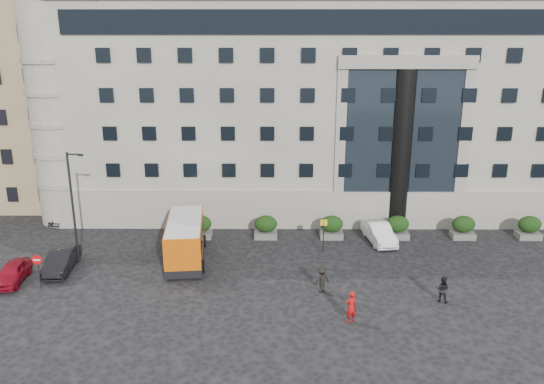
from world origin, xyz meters
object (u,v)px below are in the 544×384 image
at_px(hedge_a, 200,227).
at_px(white_taxi, 379,233).
at_px(no_entry_sign, 38,265).
at_px(parked_car_d, 91,198).
at_px(hedge_e, 463,227).
at_px(hedge_d, 397,227).
at_px(minibus, 185,238).
at_px(pedestrian_a, 351,307).
at_px(pedestrian_c, 322,280).
at_px(parked_car_b, 61,261).
at_px(parked_car_a, 12,273).
at_px(hedge_b, 266,227).
at_px(street_lamp, 73,204).
at_px(pedestrian_b, 442,289).
at_px(bus_stop_sign, 324,230).
at_px(parked_car_c, 66,213).
at_px(red_truck, 79,195).
at_px(hedge_c, 332,227).
at_px(hedge_f, 529,227).

bearing_deg(hedge_a, white_taxi, -3.27).
height_order(no_entry_sign, parked_car_d, no_entry_sign).
bearing_deg(hedge_e, hedge_d, 180.00).
height_order(minibus, white_taxi, minibus).
height_order(minibus, pedestrian_a, minibus).
distance_m(minibus, white_taxi, 14.89).
xyz_separation_m(hedge_e, pedestrian_c, (-11.96, -9.20, -0.08)).
height_order(hedge_a, pedestrian_c, hedge_a).
relative_size(hedge_d, parked_car_b, 0.42).
relative_size(parked_car_a, parked_car_b, 0.87).
relative_size(hedge_b, street_lamp, 0.23).
distance_m(street_lamp, pedestrian_b, 24.86).
distance_m(hedge_d, pedestrian_c, 11.41).
bearing_deg(hedge_e, bus_stop_sign, -166.08).
bearing_deg(pedestrian_b, parked_car_c, -0.55).
height_order(hedge_b, pedestrian_c, hedge_b).
distance_m(minibus, red_truck, 15.58).
xyz_separation_m(hedge_c, no_entry_sign, (-19.40, -8.84, 0.72)).
bearing_deg(parked_car_b, parked_car_d, 96.45).
height_order(hedge_e, bus_stop_sign, bus_stop_sign).
relative_size(hedge_f, street_lamp, 0.23).
bearing_deg(parked_car_c, parked_car_b, -66.30).
bearing_deg(minibus, parked_car_b, -173.00).
distance_m(hedge_b, no_entry_sign, 16.74).
bearing_deg(red_truck, white_taxi, -17.02).
distance_m(bus_stop_sign, minibus, 10.06).
xyz_separation_m(parked_car_a, parked_car_b, (2.52, 1.76, 0.07)).
relative_size(hedge_c, parked_car_b, 0.42).
relative_size(hedge_f, parked_car_c, 0.43).
distance_m(street_lamp, bus_stop_sign, 17.75).
bearing_deg(hedge_a, parked_car_c, 161.63).
bearing_deg(pedestrian_b, hedge_e, -88.13).
distance_m(hedge_d, no_entry_sign, 26.15).
distance_m(bus_stop_sign, pedestrian_b, 10.05).
xyz_separation_m(street_lamp, no_entry_sign, (-1.06, -4.04, -2.72)).
relative_size(hedge_b, hedge_d, 1.00).
relative_size(hedge_c, parked_car_d, 0.34).
height_order(hedge_e, parked_car_d, hedge_e).
xyz_separation_m(hedge_a, red_truck, (-11.83, 6.41, 0.64)).
distance_m(street_lamp, parked_car_b, 3.95).
relative_size(hedge_d, pedestrian_c, 1.09).
distance_m(parked_car_a, parked_car_c, 12.00).
relative_size(parked_car_c, pedestrian_a, 2.25).
height_order(hedge_c, parked_car_b, hedge_c).
distance_m(street_lamp, no_entry_sign, 4.98).
bearing_deg(hedge_e, hedge_f, 0.00).
bearing_deg(hedge_b, street_lamp, -159.93).
distance_m(hedge_e, parked_car_c, 33.28).
xyz_separation_m(hedge_b, parked_car_a, (-16.40, -7.89, -0.28)).
bearing_deg(no_entry_sign, hedge_a, 44.48).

